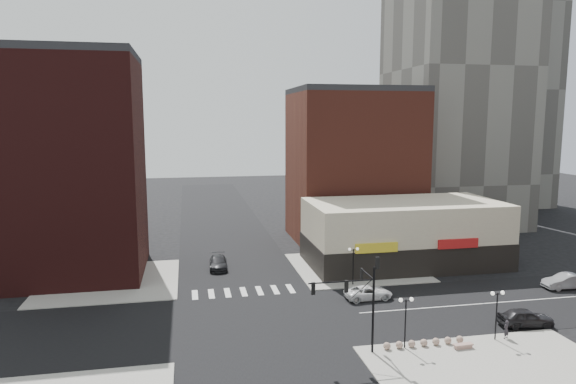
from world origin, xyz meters
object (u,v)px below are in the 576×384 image
object	(u,v)px
dark_sedan_east	(525,318)
street_lamp_se_a	(406,310)
traffic_signal	(360,292)
silver_sedan	(566,281)
stone_bench	(463,346)
white_suv	(368,293)
street_lamp_se_b	(497,303)
street_lamp_ne	(353,256)
pedestrian	(506,329)
dark_sedan_north	(218,263)

from	to	relation	value
dark_sedan_east	street_lamp_se_a	bearing A→B (deg)	107.63
traffic_signal	dark_sedan_east	distance (m)	16.80
silver_sedan	stone_bench	bearing A→B (deg)	-56.43
traffic_signal	white_suv	world-z (taller)	traffic_signal
street_lamp_se_b	stone_bench	xyz separation A→B (m)	(-3.47, -1.00, -2.97)
street_lamp_ne	silver_sedan	size ratio (longest dim) A/B	0.85
white_suv	pedestrian	size ratio (longest dim) A/B	3.10
street_lamp_se_a	dark_sedan_east	distance (m)	12.82
street_lamp_ne	stone_bench	xyz separation A→B (m)	(3.53, -17.00, -2.97)
dark_sedan_east	silver_sedan	size ratio (longest dim) A/B	0.97
street_lamp_se_b	street_lamp_ne	size ratio (longest dim) A/B	1.00
street_lamp_ne	street_lamp_se_b	bearing A→B (deg)	-66.37
street_lamp_se_b	pedestrian	size ratio (longest dim) A/B	2.64
street_lamp_se_b	street_lamp_ne	world-z (taller)	same
white_suv	stone_bench	size ratio (longest dim) A/B	3.01
traffic_signal	pedestrian	xyz separation A→B (m)	(12.74, -0.17, -4.05)
stone_bench	dark_sedan_east	bearing A→B (deg)	19.82
dark_sedan_east	silver_sedan	bearing A→B (deg)	-45.19
street_lamp_se_b	dark_sedan_north	world-z (taller)	street_lamp_se_b
traffic_signal	dark_sedan_north	bearing A→B (deg)	110.51
traffic_signal	dark_sedan_east	xyz separation A→B (m)	(16.15, 2.03, -4.15)
street_lamp_se_a	silver_sedan	world-z (taller)	street_lamp_se_a
traffic_signal	street_lamp_se_b	distance (m)	11.88
street_lamp_se_b	white_suv	world-z (taller)	street_lamp_se_b
street_lamp_se_a	white_suv	xyz separation A→B (m)	(1.17, 11.54, -2.61)
street_lamp_se_b	stone_bench	world-z (taller)	street_lamp_se_b
traffic_signal	street_lamp_se_b	xyz separation A→B (m)	(11.76, -0.17, -1.67)
dark_sedan_north	silver_sedan	bearing A→B (deg)	-19.60
silver_sedan	dark_sedan_north	bearing A→B (deg)	-110.13
street_lamp_ne	dark_sedan_east	distance (m)	18.06
street_lamp_se_a	dark_sedan_north	size ratio (longest dim) A/B	0.79
silver_sedan	stone_bench	size ratio (longest dim) A/B	3.02
street_lamp_ne	white_suv	bearing A→B (deg)	-87.81
dark_sedan_east	pedestrian	xyz separation A→B (m)	(-3.40, -2.20, 0.10)
white_suv	dark_sedan_north	world-z (taller)	dark_sedan_north
white_suv	dark_sedan_east	world-z (taller)	dark_sedan_east
traffic_signal	street_lamp_se_b	size ratio (longest dim) A/B	1.87
traffic_signal	street_lamp_ne	world-z (taller)	traffic_signal
dark_sedan_east	stone_bench	size ratio (longest dim) A/B	2.92
street_lamp_se_b	silver_sedan	distance (m)	18.68
street_lamp_se_a	white_suv	size ratio (longest dim) A/B	0.85
traffic_signal	silver_sedan	world-z (taller)	traffic_signal
white_suv	dark_sedan_north	distance (m)	19.94
traffic_signal	white_suv	distance (m)	13.11
street_lamp_ne	pedestrian	bearing A→B (deg)	-63.49
street_lamp_se_b	silver_sedan	bearing A→B (deg)	34.44
street_lamp_se_a	stone_bench	world-z (taller)	street_lamp_se_a
street_lamp_ne	stone_bench	world-z (taller)	street_lamp_ne
dark_sedan_east	stone_bench	xyz separation A→B (m)	(-7.85, -3.20, -0.49)
white_suv	traffic_signal	bearing A→B (deg)	153.59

